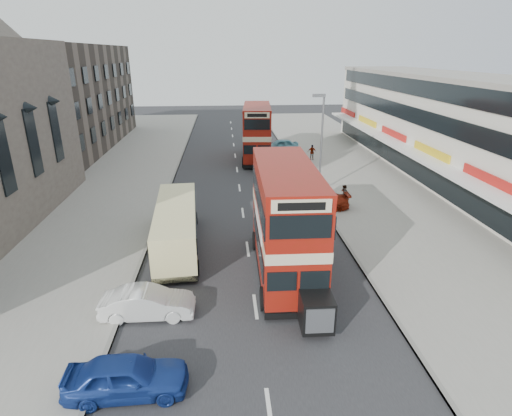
# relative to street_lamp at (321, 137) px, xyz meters

# --- Properties ---
(ground) EXTENTS (160.00, 160.00, 0.00)m
(ground) POSITION_rel_street_lamp_xyz_m (-6.52, -18.00, -4.78)
(ground) COLOR #28282B
(ground) RESTS_ON ground
(road_surface) EXTENTS (12.00, 90.00, 0.01)m
(road_surface) POSITION_rel_street_lamp_xyz_m (-6.52, 2.00, -4.78)
(road_surface) COLOR #28282B
(road_surface) RESTS_ON ground
(pavement_right) EXTENTS (12.00, 90.00, 0.15)m
(pavement_right) POSITION_rel_street_lamp_xyz_m (5.48, 2.00, -4.71)
(pavement_right) COLOR gray
(pavement_right) RESTS_ON ground
(pavement_left) EXTENTS (12.00, 90.00, 0.15)m
(pavement_left) POSITION_rel_street_lamp_xyz_m (-18.52, 2.00, -4.71)
(pavement_left) COLOR gray
(pavement_left) RESTS_ON ground
(kerb_left) EXTENTS (0.20, 90.00, 0.16)m
(kerb_left) POSITION_rel_street_lamp_xyz_m (-12.62, 2.00, -4.71)
(kerb_left) COLOR gray
(kerb_left) RESTS_ON ground
(kerb_right) EXTENTS (0.20, 90.00, 0.16)m
(kerb_right) POSITION_rel_street_lamp_xyz_m (-0.42, 2.00, -4.71)
(kerb_right) COLOR gray
(kerb_right) RESTS_ON ground
(brick_terrace) EXTENTS (14.00, 28.00, 12.00)m
(brick_terrace) POSITION_rel_street_lamp_xyz_m (-28.52, 20.00, 1.22)
(brick_terrace) COLOR #66594C
(brick_terrace) RESTS_ON ground
(commercial_row) EXTENTS (9.90, 46.20, 9.30)m
(commercial_row) POSITION_rel_street_lamp_xyz_m (13.42, 4.00, -0.09)
(commercial_row) COLOR beige
(commercial_row) RESTS_ON ground
(street_lamp) EXTENTS (1.00, 0.20, 8.12)m
(street_lamp) POSITION_rel_street_lamp_xyz_m (0.00, 0.00, 0.00)
(street_lamp) COLOR slate
(street_lamp) RESTS_ON ground
(bus_main) EXTENTS (3.00, 10.37, 5.69)m
(bus_main) POSITION_rel_street_lamp_xyz_m (-4.72, -12.99, -1.79)
(bus_main) COLOR black
(bus_main) RESTS_ON ground
(bus_second) EXTENTS (3.54, 10.49, 5.68)m
(bus_second) POSITION_rel_street_lamp_xyz_m (-4.16, 11.91, -1.80)
(bus_second) COLOR black
(bus_second) RESTS_ON ground
(coach) EXTENTS (2.96, 9.35, 2.44)m
(coach) POSITION_rel_street_lamp_xyz_m (-10.74, -9.37, -3.34)
(coach) COLOR black
(coach) RESTS_ON ground
(car_left_near) EXTENTS (4.23, 1.79, 1.43)m
(car_left_near) POSITION_rel_street_lamp_xyz_m (-11.33, -20.80, -4.07)
(car_left_near) COLOR navy
(car_left_near) RESTS_ON ground
(car_left_front) EXTENTS (4.14, 1.49, 1.36)m
(car_left_front) POSITION_rel_street_lamp_xyz_m (-11.36, -16.34, -4.11)
(car_left_front) COLOR white
(car_left_front) RESTS_ON ground
(car_right_a) EXTENTS (4.80, 2.02, 1.38)m
(car_right_a) POSITION_rel_street_lamp_xyz_m (-0.95, -3.84, -4.09)
(car_right_a) COLOR maroon
(car_right_a) RESTS_ON ground
(car_right_b) EXTENTS (4.49, 2.30, 1.21)m
(car_right_b) POSITION_rel_street_lamp_xyz_m (-1.91, 2.32, -4.18)
(car_right_b) COLOR #C65C13
(car_right_b) RESTS_ON ground
(car_right_c) EXTENTS (4.42, 2.09, 1.46)m
(car_right_c) POSITION_rel_street_lamp_xyz_m (-1.03, 15.81, -4.06)
(car_right_c) COLOR #5CA7B9
(car_right_c) RESTS_ON ground
(pedestrian_near) EXTENTS (0.71, 0.70, 1.61)m
(pedestrian_near) POSITION_rel_street_lamp_xyz_m (1.22, -3.30, -3.83)
(pedestrian_near) COLOR gray
(pedestrian_near) RESTS_ON pavement_right
(pedestrian_far) EXTENTS (0.98, 0.47, 1.61)m
(pedestrian_far) POSITION_rel_street_lamp_xyz_m (1.76, 10.99, -3.83)
(pedestrian_far) COLOR gray
(pedestrian_far) RESTS_ON pavement_right
(cyclist) EXTENTS (0.78, 1.78, 1.94)m
(cyclist) POSITION_rel_street_lamp_xyz_m (-2.15, 2.02, -4.14)
(cyclist) COLOR gray
(cyclist) RESTS_ON ground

